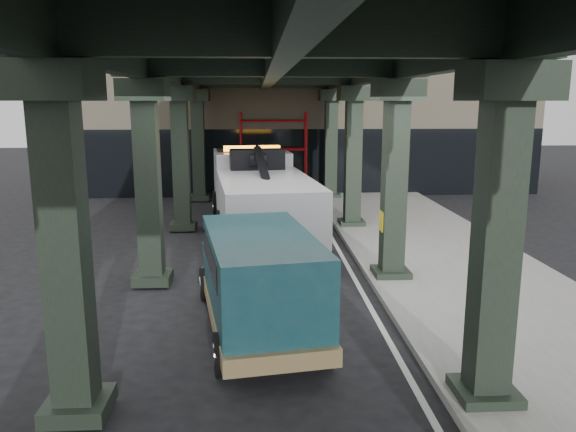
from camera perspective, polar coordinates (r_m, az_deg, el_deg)
name	(u,v)px	position (r m, az deg, el deg)	size (l,w,h in m)	color
ground	(294,311)	(12.42, 0.65, -9.63)	(90.00, 90.00, 0.00)	black
sidewalk	(463,276)	(15.20, 17.39, -5.86)	(5.00, 40.00, 0.15)	gray
lane_stripe	(356,281)	(14.48, 6.88, -6.54)	(0.12, 38.00, 0.01)	silver
viaduct	(272,59)	(13.58, -1.63, 15.67)	(7.40, 32.00, 6.40)	black
building	(306,110)	(31.67, 1.87, 10.71)	(22.00, 10.00, 8.00)	#C6B793
scaffolding	(273,153)	(26.31, -1.49, 6.40)	(3.08, 0.88, 4.00)	#B30E14
tow_truck	(259,194)	(18.38, -2.99, 2.22)	(3.59, 9.61, 3.08)	black
towed_van	(258,279)	(10.98, -3.02, -6.37)	(2.71, 5.33, 2.07)	#123A41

